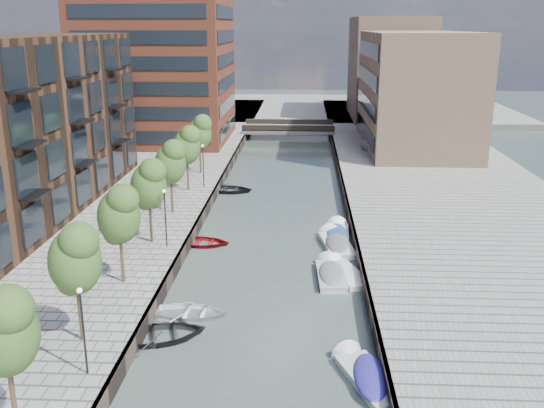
# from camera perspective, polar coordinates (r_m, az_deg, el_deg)

# --- Properties ---
(water) EXTENTS (300.00, 300.00, 0.00)m
(water) POSITION_cam_1_polar(r_m,az_deg,el_deg) (57.34, 0.73, 0.52)
(water) COLOR #38473F
(water) RESTS_ON ground
(quay_right) EXTENTS (20.00, 140.00, 1.00)m
(quay_right) POSITION_cam_1_polar(r_m,az_deg,el_deg) (58.80, 16.51, 0.73)
(quay_right) COLOR gray
(quay_right) RESTS_ON ground
(quay_wall_left) EXTENTS (0.25, 140.00, 1.00)m
(quay_wall_left) POSITION_cam_1_polar(r_m,az_deg,el_deg) (57.77, -5.33, 1.08)
(quay_wall_left) COLOR #332823
(quay_wall_left) RESTS_ON ground
(quay_wall_right) EXTENTS (0.25, 140.00, 1.00)m
(quay_wall_right) POSITION_cam_1_polar(r_m,az_deg,el_deg) (57.30, 6.84, 0.90)
(quay_wall_right) COLOR #332823
(quay_wall_right) RESTS_ON ground
(far_closure) EXTENTS (80.00, 40.00, 1.00)m
(far_closure) POSITION_cam_1_polar(r_m,az_deg,el_deg) (116.11, 1.96, 8.94)
(far_closure) COLOR gray
(far_closure) RESTS_ON ground
(apartment_block) EXTENTS (8.00, 38.00, 14.00)m
(apartment_block) POSITION_cam_1_polar(r_m,az_deg,el_deg) (50.85, -23.04, 6.38)
(apartment_block) COLOR #311E13
(apartment_block) RESTS_ON quay_left
(tower) EXTENTS (18.00, 18.00, 30.00)m
(tower) POSITION_cam_1_polar(r_m,az_deg,el_deg) (82.35, -10.88, 16.37)
(tower) COLOR brown
(tower) RESTS_ON quay_left
(tan_block_near) EXTENTS (12.00, 25.00, 14.00)m
(tan_block_near) POSITION_cam_1_polar(r_m,az_deg,el_deg) (78.69, 13.36, 10.39)
(tan_block_near) COLOR tan
(tan_block_near) RESTS_ON quay_right
(tan_block_far) EXTENTS (12.00, 20.00, 16.00)m
(tan_block_far) POSITION_cam_1_polar(r_m,az_deg,el_deg) (104.22, 10.91, 12.49)
(tan_block_far) COLOR tan
(tan_block_far) RESTS_ON quay_right
(bridge) EXTENTS (13.00, 6.00, 1.30)m
(bridge) POSITION_cam_1_polar(r_m,az_deg,el_deg) (88.29, 1.59, 7.12)
(bridge) COLOR gray
(bridge) RESTS_ON ground
(tree_0) EXTENTS (2.50, 2.50, 5.95)m
(tree_0) POSITION_cam_1_polar(r_m,az_deg,el_deg) (24.27, -23.95, -10.66)
(tree_0) COLOR #382619
(tree_0) RESTS_ON quay_left
(tree_1) EXTENTS (2.50, 2.50, 5.95)m
(tree_1) POSITION_cam_1_polar(r_m,az_deg,el_deg) (30.08, -18.09, -4.77)
(tree_1) COLOR #382619
(tree_1) RESTS_ON quay_left
(tree_2) EXTENTS (2.50, 2.50, 5.95)m
(tree_2) POSITION_cam_1_polar(r_m,az_deg,el_deg) (36.32, -14.24, -0.81)
(tree_2) COLOR #382619
(tree_2) RESTS_ON quay_left
(tree_3) EXTENTS (2.50, 2.50, 5.95)m
(tree_3) POSITION_cam_1_polar(r_m,az_deg,el_deg) (42.79, -11.55, 1.97)
(tree_3) COLOR #382619
(tree_3) RESTS_ON quay_left
(tree_4) EXTENTS (2.50, 2.50, 5.95)m
(tree_4) POSITION_cam_1_polar(r_m,az_deg,el_deg) (49.41, -9.56, 4.02)
(tree_4) COLOR #382619
(tree_4) RESTS_ON quay_left
(tree_5) EXTENTS (2.50, 2.50, 5.95)m
(tree_5) POSITION_cam_1_polar(r_m,az_deg,el_deg) (56.12, -8.04, 5.57)
(tree_5) COLOR #382619
(tree_5) RESTS_ON quay_left
(tree_6) EXTENTS (2.50, 2.50, 5.95)m
(tree_6) POSITION_cam_1_polar(r_m,az_deg,el_deg) (62.89, -6.84, 6.79)
(tree_6) COLOR #382619
(tree_6) RESTS_ON quay_left
(lamp_0) EXTENTS (0.24, 0.24, 4.12)m
(lamp_0) POSITION_cam_1_polar(r_m,az_deg,el_deg) (27.79, -17.40, -10.56)
(lamp_0) COLOR black
(lamp_0) RESTS_ON quay_left
(lamp_1) EXTENTS (0.24, 0.24, 4.12)m
(lamp_1) POSITION_cam_1_polar(r_m,az_deg,el_deg) (42.03, -10.02, -0.75)
(lamp_1) COLOR black
(lamp_1) RESTS_ON quay_left
(lamp_2) EXTENTS (0.24, 0.24, 4.12)m
(lamp_2) POSITION_cam_1_polar(r_m,az_deg,el_deg) (57.21, -6.50, 4.00)
(lamp_2) COLOR black
(lamp_2) RESTS_ON quay_left
(sloop_1) EXTENTS (5.79, 4.91, 1.02)m
(sloop_1) POSITION_cam_1_polar(r_m,az_deg,el_deg) (32.99, -10.49, -12.41)
(sloop_1) COLOR #242326
(sloop_1) RESTS_ON ground
(sloop_2) EXTENTS (4.52, 3.38, 0.90)m
(sloop_2) POSITION_cam_1_polar(r_m,az_deg,el_deg) (45.68, -6.68, -3.84)
(sloop_2) COLOR maroon
(sloop_2) RESTS_ON ground
(sloop_3) EXTENTS (4.35, 3.17, 0.88)m
(sloop_3) POSITION_cam_1_polar(r_m,az_deg,el_deg) (35.10, -7.67, -10.41)
(sloop_3) COLOR white
(sloop_3) RESTS_ON ground
(sloop_4) EXTENTS (5.27, 4.01, 1.02)m
(sloop_4) POSITION_cam_1_polar(r_m,az_deg,el_deg) (59.77, -4.22, 1.14)
(sloop_4) COLOR black
(sloop_4) RESTS_ON ground
(motorboat_0) EXTENTS (3.26, 5.11, 1.61)m
(motorboat_0) POSITION_cam_1_polar(r_m,az_deg,el_deg) (29.49, 8.80, -15.67)
(motorboat_0) COLOR beige
(motorboat_0) RESTS_ON ground
(motorboat_1) EXTENTS (1.95, 5.06, 1.66)m
(motorboat_1) POSITION_cam_1_polar(r_m,az_deg,el_deg) (40.00, 5.52, -6.52)
(motorboat_1) COLOR #B5B5B3
(motorboat_1) RESTS_ON ground
(motorboat_2) EXTENTS (3.09, 4.89, 1.54)m
(motorboat_2) POSITION_cam_1_polar(r_m,az_deg,el_deg) (40.46, 6.79, -6.46)
(motorboat_2) COLOR white
(motorboat_2) RESTS_ON ground
(motorboat_3) EXTENTS (2.04, 5.17, 1.69)m
(motorboat_3) POSITION_cam_1_polar(r_m,az_deg,el_deg) (47.46, 6.12, -2.77)
(motorboat_3) COLOR white
(motorboat_3) RESTS_ON ground
(motorboat_4) EXTENTS (2.69, 5.56, 1.78)m
(motorboat_4) POSITION_cam_1_polar(r_m,az_deg,el_deg) (45.28, 5.99, -3.72)
(motorboat_4) COLOR silver
(motorboat_4) RESTS_ON ground
(car) EXTENTS (2.85, 3.94, 1.25)m
(car) POSITION_cam_1_polar(r_m,az_deg,el_deg) (74.97, 9.35, 5.40)
(car) COLOR silver
(car) RESTS_ON quay_right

